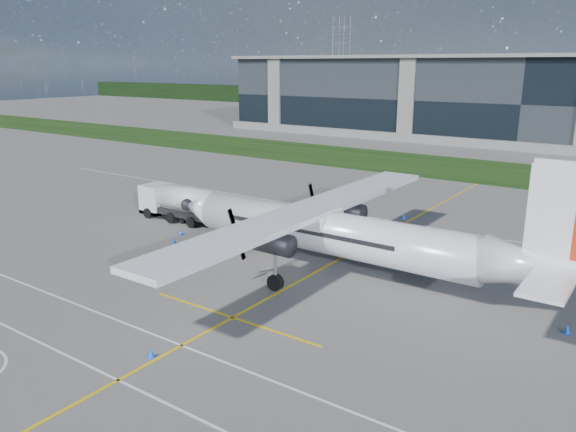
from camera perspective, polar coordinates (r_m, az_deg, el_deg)
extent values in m
plane|color=#63615E|center=(73.06, 16.60, 3.55)|extent=(400.00, 400.00, 0.00)
cube|color=#13340E|center=(80.57, 18.46, 4.46)|extent=(400.00, 18.00, 0.04)
cube|color=black|center=(110.61, 23.77, 10.60)|extent=(120.00, 20.00, 15.00)
cube|color=yellow|center=(45.00, 7.73, -3.00)|extent=(0.20, 70.00, 0.01)
cube|color=white|center=(29.93, -20.55, -13.62)|extent=(90.00, 0.15, 0.01)
imported|color=#F25907|center=(45.90, -6.37, -1.38)|extent=(0.68, 0.85, 1.86)
cone|color=blue|center=(48.23, -10.82, -1.58)|extent=(0.36, 0.36, 0.50)
cone|color=blue|center=(29.14, -13.76, -13.31)|extent=(0.36, 0.36, 0.50)
cone|color=blue|center=(47.95, -7.47, -1.54)|extent=(0.36, 0.36, 0.50)
cone|color=blue|center=(53.27, 11.68, -0.03)|extent=(0.36, 0.36, 0.50)
cone|color=blue|center=(34.03, 26.50, -10.25)|extent=(0.36, 0.36, 0.50)
cone|color=blue|center=(45.94, -11.48, -2.47)|extent=(0.36, 0.36, 0.50)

